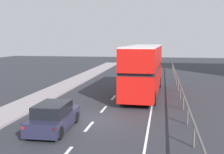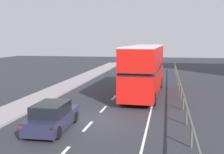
% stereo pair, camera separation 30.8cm
% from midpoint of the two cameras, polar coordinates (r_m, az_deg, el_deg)
% --- Properties ---
extents(ground_plane, '(74.35, 120.00, 0.10)m').
position_cam_midpoint_polar(ground_plane, '(17.28, -3.30, -8.74)').
color(ground_plane, '#2A2B32').
extents(near_sidewalk_kerb, '(2.46, 80.00, 0.14)m').
position_cam_midpoint_polar(near_sidewalk_kerb, '(19.42, -20.10, -7.00)').
color(near_sidewalk_kerb, gray).
rests_on(near_sidewalk_kerb, ground).
extents(lane_paint_markings, '(3.36, 46.00, 0.01)m').
position_cam_midpoint_polar(lane_paint_markings, '(25.60, 5.87, -3.29)').
color(lane_paint_markings, silver).
rests_on(lane_paint_markings, ground).
extents(bridge_side_railing, '(0.10, 42.00, 1.10)m').
position_cam_midpoint_polar(bridge_side_railing, '(25.42, 13.53, -1.52)').
color(bridge_side_railing, '#514D49').
rests_on(bridge_side_railing, ground).
extents(double_decker_bus_red, '(2.93, 11.20, 4.20)m').
position_cam_midpoint_polar(double_decker_bus_red, '(24.93, 6.69, 1.63)').
color(double_decker_bus_red, red).
rests_on(double_decker_bus_red, ground).
extents(hatchback_car_near, '(1.83, 4.25, 1.47)m').
position_cam_midpoint_polar(hatchback_car_near, '(15.77, -11.05, -7.64)').
color(hatchback_car_near, '#202037').
rests_on(hatchback_car_near, ground).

